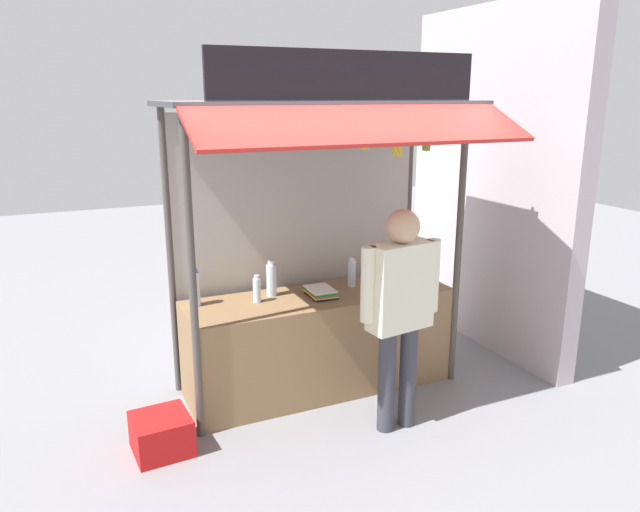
% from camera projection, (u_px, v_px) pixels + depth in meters
% --- Properties ---
extents(ground_plane, '(20.00, 20.00, 0.00)m').
position_uv_depth(ground_plane, '(320.00, 386.00, 5.39)').
color(ground_plane, gray).
extents(stall_counter, '(2.33, 0.71, 0.86)m').
position_uv_depth(stall_counter, '(320.00, 342.00, 5.28)').
color(stall_counter, olive).
rests_on(stall_counter, ground).
extents(stall_structure, '(2.53, 1.56, 2.84)m').
position_uv_depth(stall_structure, '(314.00, 195.00, 5.05)').
color(stall_structure, '#4C4742').
rests_on(stall_structure, ground).
extents(water_bottle_back_right, '(0.09, 0.09, 0.31)m').
position_uv_depth(water_bottle_back_right, '(271.00, 279.00, 5.12)').
color(water_bottle_back_right, silver).
rests_on(water_bottle_back_right, stall_counter).
extents(water_bottle_right, '(0.07, 0.07, 0.23)m').
position_uv_depth(water_bottle_right, '(257.00, 290.00, 4.97)').
color(water_bottle_right, silver).
rests_on(water_bottle_right, stall_counter).
extents(water_bottle_rear_center, '(0.09, 0.09, 0.32)m').
position_uv_depth(water_bottle_rear_center, '(195.00, 288.00, 4.88)').
color(water_bottle_rear_center, silver).
rests_on(water_bottle_rear_center, stall_counter).
extents(water_bottle_mid_left, '(0.07, 0.07, 0.26)m').
position_uv_depth(water_bottle_mid_left, '(352.00, 273.00, 5.38)').
color(water_bottle_mid_left, silver).
rests_on(water_bottle_mid_left, stall_counter).
extents(magazine_stack_back_left, '(0.25, 0.29, 0.07)m').
position_uv_depth(magazine_stack_back_left, '(407.00, 280.00, 5.47)').
color(magazine_stack_back_left, black).
rests_on(magazine_stack_back_left, stall_counter).
extents(magazine_stack_mid_right, '(0.25, 0.31, 0.07)m').
position_uv_depth(magazine_stack_mid_right, '(321.00, 292.00, 5.14)').
color(magazine_stack_mid_right, black).
rests_on(magazine_stack_mid_right, stall_counter).
extents(banana_bunch_inner_left, '(0.10, 0.10, 0.29)m').
position_uv_depth(banana_bunch_inner_left, '(397.00, 146.00, 4.61)').
color(banana_bunch_inner_left, '#332D23').
extents(banana_bunch_rightmost, '(0.08, 0.08, 0.26)m').
position_uv_depth(banana_bunch_rightmost, '(427.00, 143.00, 4.71)').
color(banana_bunch_rightmost, '#332D23').
extents(banana_bunch_leftmost, '(0.10, 0.10, 0.23)m').
position_uv_depth(banana_bunch_leftmost, '(365.00, 140.00, 4.48)').
color(banana_bunch_leftmost, '#332D23').
extents(vendor_person, '(0.66, 0.28, 1.74)m').
position_uv_depth(vendor_person, '(400.00, 301.00, 4.47)').
color(vendor_person, '#383842').
rests_on(vendor_person, ground).
extents(plastic_crate, '(0.42, 0.42, 0.28)m').
position_uv_depth(plastic_crate, '(161.00, 434.00, 4.37)').
color(plastic_crate, red).
rests_on(plastic_crate, ground).
extents(neighbour_wall, '(0.20, 2.40, 3.38)m').
position_uv_depth(neighbour_wall, '(491.00, 182.00, 6.02)').
color(neighbour_wall, '#BAADB3').
rests_on(neighbour_wall, ground).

